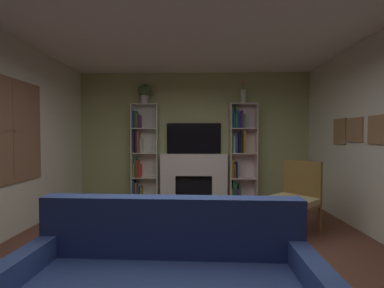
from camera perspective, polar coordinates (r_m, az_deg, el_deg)
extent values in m
plane|color=brown|center=(2.98, -0.59, -26.64)|extent=(7.04, 7.04, 0.00)
cube|color=#A6B275|center=(5.59, 0.43, 1.62)|extent=(5.16, 0.06, 2.83)
cube|color=#99724A|center=(4.19, 36.61, 2.62)|extent=(0.03, 0.38, 0.39)
cube|color=#AB8453|center=(4.18, 36.50, 2.63)|extent=(0.01, 0.32, 0.33)
cube|color=#99724A|center=(4.61, 32.98, 2.72)|extent=(0.03, 0.39, 0.37)
cube|color=#2D5259|center=(4.60, 32.87, 2.72)|extent=(0.01, 0.33, 0.31)
cube|color=#99724A|center=(4.95, 30.55, 2.48)|extent=(0.03, 0.35, 0.43)
cube|color=#AB9D3B|center=(4.95, 30.45, 2.48)|extent=(0.01, 0.29, 0.37)
cube|color=#896149|center=(4.30, -35.64, 2.47)|extent=(0.04, 1.18, 1.47)
cube|color=silver|center=(4.30, -35.48, 2.48)|extent=(0.01, 1.08, 1.37)
cube|color=#896149|center=(4.29, -35.43, 2.48)|extent=(0.01, 0.02, 1.37)
cube|color=#896149|center=(4.29, -35.43, 2.48)|extent=(0.01, 1.08, 0.02)
cube|color=white|center=(5.60, -5.42, -9.98)|extent=(0.33, 0.21, 0.57)
cube|color=white|center=(5.59, 6.24, -10.02)|extent=(0.33, 0.21, 0.57)
cube|color=white|center=(5.49, 0.40, -4.71)|extent=(1.44, 0.21, 0.47)
cube|color=black|center=(5.63, 0.41, -9.92)|extent=(0.79, 0.08, 0.57)
cube|color=#525250|center=(5.38, 0.36, -13.44)|extent=(1.54, 0.30, 0.03)
cube|color=black|center=(5.53, 0.42, 1.28)|extent=(1.18, 0.06, 0.67)
cube|color=silver|center=(5.62, -13.36, -2.01)|extent=(0.02, 0.27, 2.12)
cube|color=silver|center=(5.51, -7.81, -2.06)|extent=(0.02, 0.27, 2.12)
cube|color=silver|center=(5.68, -10.35, -1.96)|extent=(0.57, 0.02, 2.12)
cube|color=silver|center=(5.72, -10.56, -12.62)|extent=(0.53, 0.27, 0.02)
cube|color=#234C8C|center=(5.74, -12.97, -10.26)|extent=(0.02, 0.20, 0.44)
cube|color=olive|center=(5.74, -12.47, -10.45)|extent=(0.04, 0.18, 0.40)
cube|color=#334386|center=(5.75, -11.91, -10.98)|extent=(0.04, 0.16, 0.29)
cube|color=olive|center=(5.73, -11.35, -10.93)|extent=(0.04, 0.17, 0.31)
cube|color=silver|center=(5.61, -10.59, -7.45)|extent=(0.53, 0.27, 0.02)
cube|color=#A58C3B|center=(5.67, -12.94, -5.73)|extent=(0.03, 0.18, 0.30)
cube|color=#27773C|center=(5.65, -12.53, -5.23)|extent=(0.03, 0.19, 0.41)
cube|color=#B03525|center=(5.63, -12.15, -5.46)|extent=(0.03, 0.22, 0.37)
cube|color=#BC3831|center=(5.62, -11.66, -5.93)|extent=(0.04, 0.21, 0.28)
cube|color=silver|center=(5.56, -10.61, -2.04)|extent=(0.53, 0.27, 0.02)
cube|color=#26242B|center=(5.62, -12.96, 0.45)|extent=(0.04, 0.20, 0.46)
cube|color=#4C2477|center=(5.62, -12.41, 0.33)|extent=(0.03, 0.17, 0.44)
cube|color=#92513D|center=(5.58, -11.98, 0.45)|extent=(0.04, 0.22, 0.46)
cube|color=beige|center=(5.58, -11.35, -0.38)|extent=(0.04, 0.20, 0.30)
cube|color=silver|center=(5.55, -10.64, 3.44)|extent=(0.53, 0.27, 0.02)
cube|color=navy|center=(5.65, -12.96, 5.39)|extent=(0.03, 0.15, 0.38)
cube|color=#2C6A4E|center=(5.62, -12.50, 5.39)|extent=(0.04, 0.19, 0.37)
cube|color=olive|center=(5.60, -12.16, 5.15)|extent=(0.03, 0.20, 0.32)
cube|color=#582F65|center=(5.60, -11.73, 4.97)|extent=(0.03, 0.20, 0.29)
cube|color=silver|center=(5.59, -10.67, 8.79)|extent=(0.53, 0.27, 0.02)
cube|color=silver|center=(5.46, 8.68, -2.10)|extent=(0.02, 0.32, 2.12)
cube|color=silver|center=(5.55, 14.33, -2.06)|extent=(0.02, 0.32, 2.12)
cube|color=silver|center=(5.64, 11.26, -1.99)|extent=(0.57, 0.02, 2.12)
cube|color=silver|center=(5.66, 11.47, -12.77)|extent=(0.53, 0.32, 0.02)
cube|color=beige|center=(5.61, 8.91, -11.33)|extent=(0.02, 0.23, 0.28)
cube|color=#297B3B|center=(5.63, 9.38, -10.47)|extent=(0.04, 0.18, 0.44)
cube|color=#327C53|center=(5.63, 9.80, -10.64)|extent=(0.03, 0.19, 0.40)
cube|color=#5C297E|center=(5.62, 10.26, -11.33)|extent=(0.04, 0.26, 0.28)
cube|color=#3B683F|center=(5.64, 10.73, -10.91)|extent=(0.04, 0.22, 0.35)
cube|color=silver|center=(5.56, 11.50, -7.55)|extent=(0.53, 0.32, 0.02)
cube|color=#A57E21|center=(5.51, 9.05, -5.48)|extent=(0.04, 0.25, 0.39)
cube|color=brown|center=(5.55, 9.61, -5.92)|extent=(0.04, 0.20, 0.30)
cube|color=navy|center=(5.53, 10.12, -5.74)|extent=(0.02, 0.23, 0.33)
cube|color=silver|center=(5.50, 11.53, -2.08)|extent=(0.53, 0.32, 0.02)
cube|color=#3D8039|center=(5.49, 9.05, -0.13)|extent=(0.04, 0.20, 0.35)
cube|color=beige|center=(5.50, 9.50, -0.11)|extent=(0.03, 0.19, 0.36)
cube|color=navy|center=(5.50, 10.00, 0.01)|extent=(0.04, 0.21, 0.38)
cube|color=black|center=(5.51, 10.60, 0.32)|extent=(0.04, 0.20, 0.44)
cube|color=black|center=(5.52, 11.12, 0.46)|extent=(0.04, 0.20, 0.47)
cube|color=olive|center=(5.52, 11.67, 0.45)|extent=(0.04, 0.22, 0.47)
cube|color=silver|center=(5.49, 11.56, 3.45)|extent=(0.53, 0.32, 0.02)
cube|color=#1D538E|center=(5.48, 9.05, 5.65)|extent=(0.03, 0.26, 0.40)
cube|color=#2E794F|center=(5.50, 9.53, 5.13)|extent=(0.03, 0.21, 0.30)
cube|color=#20763F|center=(5.50, 9.96, 5.97)|extent=(0.03, 0.24, 0.46)
cube|color=#1E4094|center=(5.51, 10.41, 5.44)|extent=(0.03, 0.22, 0.36)
cube|color=#5A2771|center=(5.50, 10.84, 5.17)|extent=(0.02, 0.25, 0.31)
cube|color=#592F80|center=(5.50, 11.24, 5.47)|extent=(0.03, 0.27, 0.37)
cube|color=#2D7E48|center=(5.52, 11.65, 5.05)|extent=(0.04, 0.25, 0.29)
cube|color=silver|center=(5.53, 11.59, 8.86)|extent=(0.53, 0.32, 0.02)
cylinder|color=silver|center=(5.59, -10.71, 9.80)|extent=(0.17, 0.17, 0.18)
sphere|color=#3E6539|center=(5.62, -10.72, 11.83)|extent=(0.28, 0.28, 0.28)
cylinder|color=silver|center=(5.56, 11.58, 10.44)|extent=(0.13, 0.13, 0.29)
cylinder|color=#4C7F3F|center=(5.60, 11.62, 12.67)|extent=(0.01, 0.01, 0.15)
sphere|color=pink|center=(5.62, 11.62, 13.40)|extent=(0.05, 0.05, 0.05)
cylinder|color=#4C7F3F|center=(5.62, 11.66, 12.74)|extent=(0.01, 0.01, 0.17)
sphere|color=pink|center=(5.64, 11.67, 13.58)|extent=(0.05, 0.05, 0.05)
cube|color=#334A88|center=(2.11, -4.81, -18.16)|extent=(2.07, 0.22, 0.48)
cylinder|color=brown|center=(4.20, 27.01, -14.95)|extent=(0.04, 0.04, 0.45)
cylinder|color=brown|center=(4.43, 20.48, -14.01)|extent=(0.04, 0.04, 0.45)
cylinder|color=brown|center=(3.75, 23.70, -16.93)|extent=(0.04, 0.04, 0.45)
cylinder|color=brown|center=(4.00, 16.62, -15.65)|extent=(0.04, 0.04, 0.45)
cube|color=tan|center=(4.02, 21.98, -11.70)|extent=(0.80, 0.80, 0.08)
cube|color=brown|center=(4.03, 21.97, -12.53)|extent=(0.80, 0.80, 0.04)
cube|color=brown|center=(4.18, 23.68, -7.57)|extent=(0.42, 0.48, 0.60)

